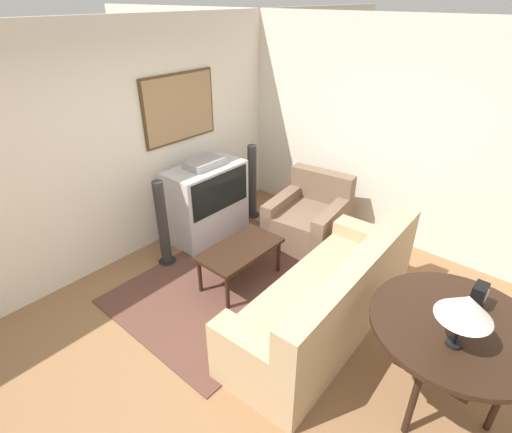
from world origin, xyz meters
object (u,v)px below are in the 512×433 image
object	(u,v)px
mantel_clock	(478,297)
speaker_tower_left	(163,226)
coffee_table	(240,252)
speaker_tower_right	(252,184)
armchair	(309,219)
couch	(329,301)
tv	(207,201)
console_table	(456,331)
table_lamp	(466,307)

from	to	relation	value
mantel_clock	speaker_tower_left	xyz separation A→B (m)	(-0.49, 3.18, -0.41)
coffee_table	speaker_tower_right	distance (m)	1.56
armchair	speaker_tower_left	size ratio (longest dim) A/B	0.98
armchair	speaker_tower_right	size ratio (longest dim) A/B	0.98
armchair	speaker_tower_right	bearing A→B (deg)	173.21
armchair	couch	bearing A→B (deg)	-56.62
mantel_clock	speaker_tower_left	world-z (taller)	speaker_tower_left
tv	speaker_tower_right	xyz separation A→B (m)	(0.78, -0.09, 0.00)
couch	console_table	bearing A→B (deg)	82.37
couch	tv	bearing A→B (deg)	-104.08
table_lamp	speaker_tower_left	world-z (taller)	table_lamp
speaker_tower_left	table_lamp	bearing A→B (deg)	-89.51
console_table	table_lamp	distance (m)	0.45
console_table	couch	bearing A→B (deg)	84.86
armchair	table_lamp	xyz separation A→B (m)	(-1.55, -2.20, 0.85)
couch	console_table	world-z (taller)	couch
table_lamp	mantel_clock	size ratio (longest dim) A/B	1.92
console_table	speaker_tower_right	size ratio (longest dim) A/B	1.14
mantel_clock	table_lamp	bearing A→B (deg)	179.85
speaker_tower_right	table_lamp	bearing A→B (deg)	-115.85
tv	speaker_tower_right	world-z (taller)	same
coffee_table	console_table	distance (m)	2.24
couch	speaker_tower_left	world-z (taller)	speaker_tower_left
tv	console_table	distance (m)	3.29
couch	coffee_table	bearing A→B (deg)	-91.18
speaker_tower_left	coffee_table	bearing A→B (deg)	-71.11
table_lamp	couch	bearing A→B (deg)	74.35
tv	coffee_table	xyz separation A→B (m)	(-0.46, -1.02, -0.10)
mantel_clock	couch	bearing A→B (deg)	97.45
console_table	mantel_clock	distance (m)	0.30
mantel_clock	speaker_tower_right	xyz separation A→B (m)	(1.07, 3.18, -0.41)
tv	mantel_clock	distance (m)	3.31
armchair	console_table	size ratio (longest dim) A/B	0.86
armchair	speaker_tower_right	world-z (taller)	speaker_tower_right
table_lamp	speaker_tower_right	xyz separation A→B (m)	(1.54, 3.18, -0.62)
tv	coffee_table	distance (m)	1.13
armchair	speaker_tower_left	world-z (taller)	speaker_tower_left
console_table	mantel_clock	size ratio (longest dim) A/B	5.62
tv	table_lamp	xyz separation A→B (m)	(-0.76, -3.27, 0.63)
console_table	speaker_tower_left	distance (m)	3.16
tv	speaker_tower_left	size ratio (longest dim) A/B	1.00
armchair	mantel_clock	size ratio (longest dim) A/B	4.82
coffee_table	table_lamp	bearing A→B (deg)	-97.37
table_lamp	armchair	bearing A→B (deg)	54.80
tv	couch	distance (m)	2.19
console_table	speaker_tower_left	world-z (taller)	speaker_tower_left
coffee_table	speaker_tower_right	bearing A→B (deg)	36.68
console_table	speaker_tower_left	size ratio (longest dim) A/B	1.14
coffee_table	speaker_tower_left	xyz separation A→B (m)	(-0.32, 0.93, 0.11)
table_lamp	mantel_clock	xyz separation A→B (m)	(0.46, -0.00, -0.22)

